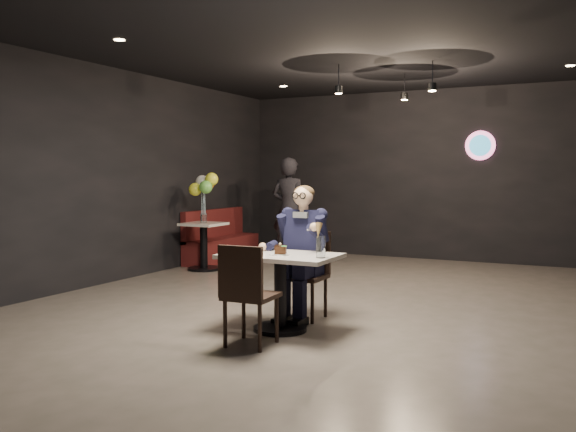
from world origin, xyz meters
The scene contains 17 objects.
floor centered at (0.00, 0.00, 0.00)m, with size 9.00×9.00×0.00m, color #6D625B.
wall_sign centered at (0.80, 4.47, 2.00)m, with size 0.50×0.06×0.50m, color pink, non-canonical shape.
pendant_lights centered at (0.00, 2.00, 2.88)m, with size 1.40×1.20×0.36m, color black.
main_table centered at (-0.16, -1.09, 0.38)m, with size 1.10×0.70×0.75m, color silver.
chair_far centered at (-0.16, -0.54, 0.46)m, with size 0.42×0.46×0.92m, color black.
chair_near centered at (-0.16, -1.65, 0.46)m, with size 0.42×0.46×0.92m, color black.
seated_man centered at (-0.16, -0.54, 0.72)m, with size 0.60×0.80×1.44m, color black.
dessert_plate centered at (-0.14, -1.15, 0.76)m, with size 0.20×0.20×0.01m, color white.
cake_slice centered at (-0.12, -1.16, 0.80)m, with size 0.11×0.09×0.08m, color black.
mint_leaf centered at (-0.07, -1.20, 0.84)m, with size 0.06×0.04×0.01m, color #2C873C.
sundae_glass centered at (0.29, -1.15, 0.85)m, with size 0.09×0.09×0.20m, color silver.
wafer_cone centered at (0.27, -1.15, 1.00)m, with size 0.07×0.07×0.14m, color tan.
booth_bench centered at (-3.25, 2.69, 0.45)m, with size 0.45×1.80×0.90m, color #400D11.
side_table centered at (-2.95, 1.69, 0.37)m, with size 0.59×0.59×0.74m, color silver.
balloon_vase centered at (-2.95, 1.69, 0.82)m, with size 0.10×0.10×0.15m, color silver.
balloon_bunch centered at (-2.95, 1.69, 1.21)m, with size 0.38×0.38×0.62m, color yellow.
passerby centered at (-2.18, 3.19, 0.90)m, with size 0.66×0.43×1.80m, color black.
Camera 1 is at (2.51, -6.28, 1.53)m, focal length 38.00 mm.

